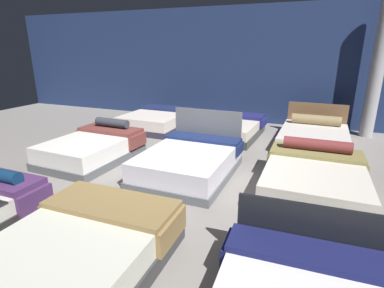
% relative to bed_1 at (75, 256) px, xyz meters
% --- Properties ---
extents(ground_plane, '(18.00, 18.00, 0.02)m').
position_rel_bed_1_xyz_m(ground_plane, '(0.04, 2.67, -0.25)').
color(ground_plane, gray).
extents(showroom_back_wall, '(18.00, 0.06, 3.50)m').
position_rel_bed_1_xyz_m(showroom_back_wall, '(0.04, 7.60, 1.51)').
color(showroom_back_wall, navy).
rests_on(showroom_back_wall, ground_plane).
extents(bed_1, '(1.65, 2.17, 0.53)m').
position_rel_bed_1_xyz_m(bed_1, '(0.00, 0.00, 0.00)').
color(bed_1, '#2F2F31').
rests_on(bed_1, ground_plane).
extents(bed_3, '(1.54, 2.03, 0.75)m').
position_rel_bed_1_xyz_m(bed_3, '(-2.13, 2.87, 0.01)').
color(bed_3, '#515358').
rests_on(bed_3, ground_plane).
extents(bed_4, '(1.60, 2.10, 1.06)m').
position_rel_bed_1_xyz_m(bed_4, '(0.06, 2.91, 0.01)').
color(bed_4, '#575A60').
rests_on(bed_4, ground_plane).
extents(bed_5, '(1.61, 2.11, 0.74)m').
position_rel_bed_1_xyz_m(bed_5, '(2.23, 2.94, 0.01)').
color(bed_5, brown).
rests_on(bed_5, ground_plane).
extents(bed_6, '(1.72, 2.06, 0.51)m').
position_rel_bed_1_xyz_m(bed_6, '(-2.17, 5.77, -0.01)').
color(bed_6, '#2D2A3A').
rests_on(bed_6, ground_plane).
extents(bed_7, '(1.79, 2.03, 0.50)m').
position_rel_bed_1_xyz_m(bed_7, '(0.01, 5.71, -0.02)').
color(bed_7, '#2F3331').
rests_on(bed_7, ground_plane).
extents(bed_8, '(1.66, 2.21, 0.85)m').
position_rel_bed_1_xyz_m(bed_8, '(2.18, 5.81, -0.04)').
color(bed_8, brown).
rests_on(bed_8, ground_plane).
extents(support_pillar, '(0.34, 0.34, 3.50)m').
position_rel_bed_1_xyz_m(support_pillar, '(3.49, 7.09, 1.51)').
color(support_pillar, '#99999E').
rests_on(support_pillar, ground_plane).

